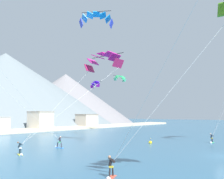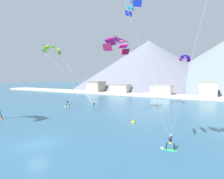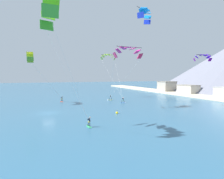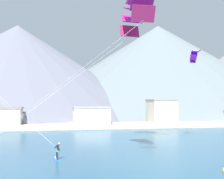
# 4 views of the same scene
# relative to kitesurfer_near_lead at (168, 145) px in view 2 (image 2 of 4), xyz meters

# --- Properties ---
(ground_plane) EXTENTS (400.00, 400.00, 0.00)m
(ground_plane) POSITION_rel_kitesurfer_near_lead_xyz_m (-13.35, -5.48, -0.48)
(ground_plane) COLOR #2D5B7A
(kitesurfer_near_lead) EXTENTS (1.76, 0.58, 1.70)m
(kitesurfer_near_lead) POSITION_rel_kitesurfer_near_lead_xyz_m (0.00, 0.00, 0.00)
(kitesurfer_near_lead) COLOR #33B266
(kitesurfer_near_lead) RESTS_ON ground
(kitesurfer_near_trail) EXTENTS (1.00, 1.77, 1.71)m
(kitesurfer_near_trail) POSITION_rel_kitesurfer_near_lead_xyz_m (-27.71, 14.45, 0.02)
(kitesurfer_near_trail) COLOR yellow
(kitesurfer_near_trail) RESTS_ON ground
(kitesurfer_far_left) EXTENTS (0.60, 1.76, 1.76)m
(kitesurfer_far_left) POSITION_rel_kitesurfer_near_lead_xyz_m (-20.39, 16.07, 0.04)
(kitesurfer_far_left) COLOR #337FDB
(kitesurfer_far_left) RESTS_ON ground
(parafoil_kite_near_trail) EXTENTS (15.65, 7.68, 14.03)m
(parafoil_kite_near_trail) POSITION_rel_kitesurfer_near_lead_xyz_m (-13.06, 13.61, 13.74)
(parafoil_kite_near_trail) COLOR #A71D50
(parafoil_kite_far_left) EXTENTS (15.31, 5.68, 14.88)m
(parafoil_kite_far_left) POSITION_rel_kitesurfer_near_lead_xyz_m (-34.98, 16.68, 14.82)
(parafoil_kite_far_left) COLOR #5B8E2C
(parafoil_kite_distant_low_drift) EXTENTS (2.25, 3.79, 1.58)m
(parafoil_kite_distant_low_drift) POSITION_rel_kitesurfer_near_lead_xyz_m (-1.38, 25.71, 11.68)
(parafoil_kite_distant_low_drift) COLOR #791592
(parafoil_kite_distant_mid_solo) EXTENTS (5.35, 5.77, 2.95)m
(parafoil_kite_distant_mid_solo) POSITION_rel_kitesurfer_near_lead_xyz_m (-10.91, 17.15, 22.62)
(parafoil_kite_distant_mid_solo) COLOR #1C31C4
(race_marker_buoy) EXTENTS (0.56, 0.56, 1.02)m
(race_marker_buoy) POSITION_rel_kitesurfer_near_lead_xyz_m (-7.14, 8.04, -0.32)
(race_marker_buoy) COLOR yellow
(race_marker_buoy) RESTS_ON ground
(shoreline_strip) EXTENTS (180.00, 10.00, 0.70)m
(shoreline_strip) POSITION_rel_kitesurfer_near_lead_xyz_m (-13.35, 50.22, -0.13)
(shoreline_strip) COLOR beige
(shoreline_strip) RESTS_ON ground
(shore_building_harbour_front) EXTENTS (8.41, 5.69, 4.23)m
(shore_building_harbour_front) POSITION_rel_kitesurfer_near_lead_xyz_m (-31.39, 52.82, 1.65)
(shore_building_harbour_front) COLOR #B7AD9E
(shore_building_harbour_front) RESTS_ON ground
(shore_building_promenade_mid) EXTENTS (6.86, 7.21, 5.48)m
(shore_building_promenade_mid) POSITION_rel_kitesurfer_near_lead_xyz_m (-43.78, 51.42, 2.27)
(shore_building_promenade_mid) COLOR #A89E8E
(shore_building_promenade_mid) RESTS_ON ground
(shore_building_quay_west) EXTENTS (5.71, 6.79, 5.91)m
(shore_building_quay_west) POSITION_rel_kitesurfer_near_lead_xyz_m (3.50, 53.20, 2.49)
(shore_building_quay_west) COLOR beige
(shore_building_quay_west) RESTS_ON ground
(shore_building_old_town) EXTENTS (7.86, 6.92, 4.30)m
(shore_building_old_town) POSITION_rel_kitesurfer_near_lead_xyz_m (-12.79, 52.39, 1.68)
(shore_building_old_town) COLOR silver
(shore_building_old_town) RESTS_ON ground
(mountain_peak_central_summit) EXTENTS (104.22, 104.22, 33.17)m
(mountain_peak_central_summit) POSITION_rel_kitesurfer_near_lead_xyz_m (-34.01, 103.09, 16.11)
(mountain_peak_central_summit) COLOR slate
(mountain_peak_central_summit) RESTS_ON ground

